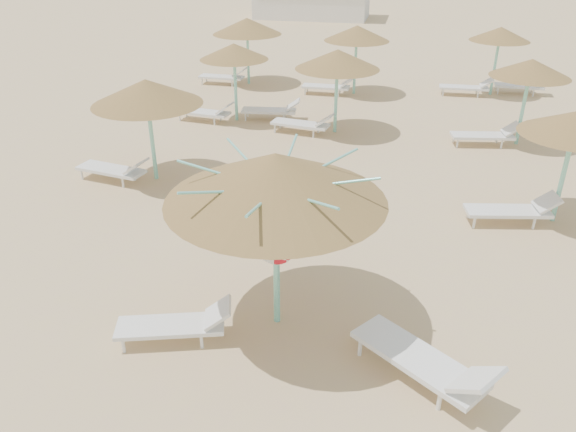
# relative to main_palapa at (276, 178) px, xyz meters

# --- Properties ---
(ground) EXTENTS (120.00, 120.00, 0.00)m
(ground) POSITION_rel_main_palapa_xyz_m (0.29, -0.04, -2.73)
(ground) COLOR tan
(ground) RESTS_ON ground
(main_palapa) EXTENTS (3.50, 3.50, 3.14)m
(main_palapa) POSITION_rel_main_palapa_xyz_m (0.00, 0.00, 0.00)
(main_palapa) COLOR #7CD8C4
(main_palapa) RESTS_ON ground
(lounger_main_a) EXTENTS (1.98, 1.10, 0.69)m
(lounger_main_a) POSITION_rel_main_palapa_xyz_m (-1.48, -0.85, -2.40)
(lounger_main_a) COLOR white
(lounger_main_a) RESTS_ON ground
(lounger_main_b) EXTENTS (2.26, 1.91, 0.83)m
(lounger_main_b) POSITION_rel_main_palapa_xyz_m (2.52, -0.97, -2.33)
(lounger_main_b) COLOR white
(lounger_main_b) RESTS_ON ground
(palapa_field) EXTENTS (14.33, 13.40, 2.72)m
(palapa_field) POSITION_rel_main_palapa_xyz_m (-0.63, 11.03, -0.43)
(palapa_field) COLOR #7CD8C4
(palapa_field) RESTS_ON ground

